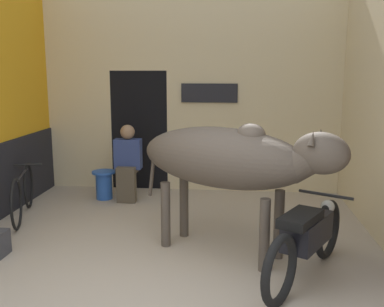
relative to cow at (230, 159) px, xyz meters
The scene contains 6 objects.
wall_back_with_doorway 3.12m from the cow, 108.40° to the left, with size 4.94×0.94×3.73m.
cow is the anchor object (origin of this frame).
motorcycle_near 1.14m from the cow, 35.57° to the right, with size 1.01×1.70×0.77m.
bicycle 3.13m from the cow, 161.16° to the left, with size 0.58×1.58×0.69m.
shopkeeper_seated 2.58m from the cow, 129.77° to the left, with size 0.42×0.34×1.20m.
plastic_stool 2.97m from the cow, 135.48° to the left, with size 0.37×0.37×0.45m.
Camera 1 is at (0.77, -3.46, 2.04)m, focal length 42.00 mm.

